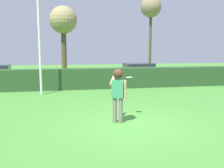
# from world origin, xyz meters

# --- Properties ---
(ground_plane) EXTENTS (60.00, 60.00, 0.00)m
(ground_plane) POSITION_xyz_m (0.00, 0.00, 0.00)
(ground_plane) COLOR #438533
(person) EXTENTS (0.53, 0.82, 1.78)m
(person) POSITION_xyz_m (-0.30, 0.29, 1.11)
(person) COLOR slate
(person) RESTS_ON ground
(frisbee) EXTENTS (0.24, 0.24, 0.08)m
(frisbee) POSITION_xyz_m (0.25, 0.96, 1.42)
(frisbee) COLOR white
(lamppost) EXTENTS (0.24, 0.24, 5.91)m
(lamppost) POSITION_xyz_m (-3.18, 6.07, 3.27)
(lamppost) COLOR silver
(lamppost) RESTS_ON ground
(hedge_row) EXTENTS (20.07, 0.90, 1.22)m
(hedge_row) POSITION_xyz_m (0.00, 7.59, 0.61)
(hedge_row) COLOR #294A25
(hedge_row) RESTS_ON ground
(parked_car_red) EXTENTS (4.29, 1.99, 1.25)m
(parked_car_red) POSITION_xyz_m (3.82, 11.62, 0.69)
(parked_car_red) COLOR #B21E1E
(parked_car_red) RESTS_ON ground
(birch_tree) EXTENTS (1.92, 1.92, 7.15)m
(birch_tree) POSITION_xyz_m (6.16, 15.75, 6.04)
(birch_tree) COLOR brown
(birch_tree) RESTS_ON ground
(oak_tree) EXTENTS (2.08, 2.08, 5.57)m
(oak_tree) POSITION_xyz_m (-1.91, 12.46, 4.38)
(oak_tree) COLOR brown
(oak_tree) RESTS_ON ground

